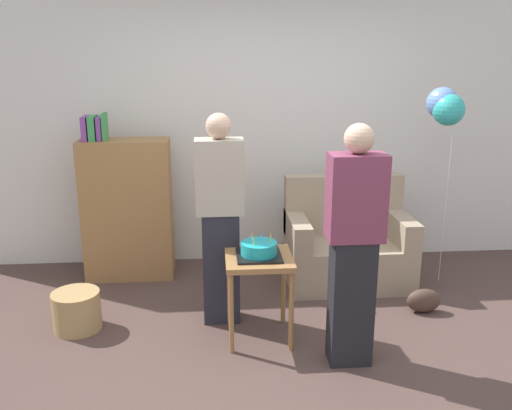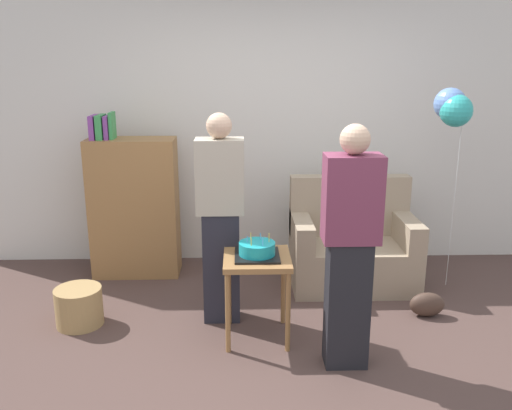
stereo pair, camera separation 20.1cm
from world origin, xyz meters
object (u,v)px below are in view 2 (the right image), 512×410
(person_holding_cake, at_px, (350,248))
(side_table, at_px, (257,269))
(person_blowing_candles, at_px, (221,218))
(wicker_basket, at_px, (79,307))
(couch, at_px, (352,247))
(birthday_cake, at_px, (257,250))
(handbag, at_px, (427,304))
(balloon_bunch, at_px, (453,107))
(bookshelf, at_px, (134,206))

(person_holding_cake, bearing_deg, side_table, -12.98)
(person_blowing_candles, xyz_separation_m, wicker_basket, (-1.11, -0.07, -0.68))
(couch, height_order, birthday_cake, couch)
(couch, height_order, handbag, couch)
(birthday_cake, relative_size, handbag, 1.14)
(person_blowing_candles, bearing_deg, balloon_bunch, 31.82)
(couch, distance_m, person_holding_cake, 1.47)
(bookshelf, bearing_deg, handbag, -21.45)
(birthday_cake, relative_size, wicker_basket, 0.89)
(birthday_cake, height_order, balloon_bunch, balloon_bunch)
(birthday_cake, bearing_deg, bookshelf, 131.35)
(handbag, bearing_deg, balloon_bunch, 63.55)
(wicker_basket, xyz_separation_m, balloon_bunch, (3.02, 0.61, 1.46))
(bookshelf, distance_m, wicker_basket, 1.18)
(side_table, bearing_deg, person_holding_cake, -32.81)
(side_table, height_order, person_blowing_candles, person_blowing_candles)
(person_holding_cake, height_order, wicker_basket, person_holding_cake)
(couch, distance_m, birthday_cake, 1.37)
(couch, relative_size, bookshelf, 0.71)
(person_blowing_candles, xyz_separation_m, handbag, (1.64, -0.02, -0.73))
(bookshelf, bearing_deg, balloon_bunch, -8.71)
(wicker_basket, relative_size, balloon_bunch, 0.20)
(handbag, bearing_deg, couch, 124.79)
(birthday_cake, bearing_deg, person_holding_cake, -32.81)
(birthday_cake, xyz_separation_m, balloon_bunch, (1.65, 0.84, 0.93))
(birthday_cake, xyz_separation_m, person_holding_cake, (0.59, -0.38, 0.15))
(couch, xyz_separation_m, person_holding_cake, (-0.31, -1.35, 0.49))
(wicker_basket, bearing_deg, couch, 18.20)
(wicker_basket, bearing_deg, bookshelf, 75.81)
(handbag, bearing_deg, person_holding_cake, -139.93)
(balloon_bunch, bearing_deg, person_holding_cake, -131.16)
(bookshelf, height_order, balloon_bunch, balloon_bunch)
(handbag, bearing_deg, wicker_basket, -178.81)
(bookshelf, distance_m, person_blowing_candles, 1.29)
(side_table, xyz_separation_m, birthday_cake, (0.00, -0.00, 0.15))
(bookshelf, xyz_separation_m, person_holding_cake, (1.70, -1.64, 0.17))
(wicker_basket, bearing_deg, person_holding_cake, -17.22)
(wicker_basket, height_order, balloon_bunch, balloon_bunch)
(handbag, bearing_deg, side_table, -168.23)
(birthday_cake, height_order, person_holding_cake, person_holding_cake)
(bookshelf, height_order, side_table, bookshelf)
(person_blowing_candles, bearing_deg, side_table, -32.50)
(side_table, height_order, birthday_cake, birthday_cake)
(side_table, height_order, balloon_bunch, balloon_bunch)
(person_blowing_candles, bearing_deg, wicker_basket, -159.96)
(side_table, xyz_separation_m, person_holding_cake, (0.59, -0.38, 0.30))
(couch, relative_size, birthday_cake, 3.44)
(couch, height_order, wicker_basket, couch)
(bookshelf, xyz_separation_m, wicker_basket, (-0.26, -1.03, -0.52))
(person_holding_cake, bearing_deg, person_blowing_candles, -18.81)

